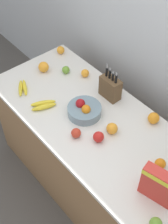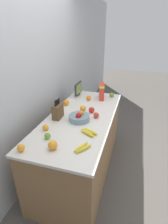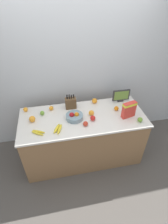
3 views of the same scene
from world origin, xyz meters
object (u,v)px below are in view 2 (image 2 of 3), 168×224
Objects in this scene: orange_near_bowl at (21,148)px; apple_by_knife_block at (112,95)px; orange_mid_left at (53,145)px; apple_middle at (47,136)px; fruit_bowl at (79,117)px; banana_bunch_right at (82,148)px; knife_block at (58,111)px; banana_bunch_left at (89,132)px; apple_rightmost at (96,115)px; orange_front_center at (66,102)px; small_monitor at (78,89)px; orange_front_left at (89,98)px; cereal_box at (102,91)px; apple_rear at (92,110)px; orange_front_right at (46,127)px; orange_mid_right at (83,108)px.

apple_by_knife_block is at bearing -19.37° from orange_near_bowl.
apple_middle is at bearing 42.57° from orange_mid_left.
fruit_bowl is 1.31× the size of banana_bunch_right.
knife_block is 0.53m from banana_bunch_left.
apple_rightmost is 0.69m from apple_middle.
apple_middle is at bearing -28.29° from orange_near_bowl.
orange_front_center is (0.38, 0.33, 0.00)m from fruit_bowl.
fruit_bowl is at bearing 21.43° from banana_bunch_right.
banana_bunch_left is at bearing -48.11° from orange_near_bowl.
apple_by_knife_block is at bearing -11.46° from orange_mid_left.
apple_rightmost is at bearing -116.67° from orange_front_center.
fruit_bowl is 0.50m from apple_middle.
small_monitor is 0.28m from orange_front_left.
orange_mid_left is (-1.51, 0.31, 0.01)m from apple_by_knife_block.
apple_rightmost is (0.13, -0.18, -0.01)m from fruit_bowl.
cereal_box is 1.56m from orange_near_bowl.
apple_rear is at bearing 36.77° from apple_rightmost.
small_monitor is 1.16× the size of cereal_box.
apple_by_knife_block is at bearing -29.51° from knife_block.
apple_rear is (-0.57, -0.38, -0.08)m from small_monitor.
banana_bunch_left is at bearing -140.84° from orange_front_center.
orange_mid_left is at bearing 159.72° from cereal_box.
apple_rear is at bearing 11.53° from banana_bunch_left.
orange_front_right is (-0.45, 0.46, -0.00)m from apple_rightmost.
apple_by_knife_block is 1.03× the size of orange_near_bowl.
banana_bunch_left is 0.82m from orange_front_center.
orange_front_right is (-0.32, 0.28, -0.01)m from fruit_bowl.
apple_middle is 0.86m from orange_front_center.
knife_block reaches higher than orange_front_left.
fruit_bowl reaches higher than apple_rightmost.
orange_front_center is at bearing 67.31° from orange_mid_right.
orange_near_bowl is 1.03× the size of orange_front_right.
orange_mid_left reaches higher than apple_middle.
banana_bunch_left is at bearing 3.29° from banana_bunch_right.
cereal_box reaches higher than banana_bunch_right.
banana_bunch_left is (-1.04, -0.08, -0.12)m from cereal_box.
fruit_bowl reaches higher than apple_rear.
fruit_bowl reaches higher than orange_near_bowl.
orange_mid_right is 1.19× the size of orange_front_right.
fruit_bowl reaches higher than apple_by_knife_block.
fruit_bowl is 0.67m from orange_front_left.
apple_by_knife_block is 0.71m from orange_mid_right.
fruit_bowl is at bearing 158.71° from cereal_box.
orange_mid_left is at bearing -159.75° from knife_block.
banana_bunch_left is 3.00× the size of apple_rightmost.
apple_rear is (0.78, 0.12, 0.02)m from banana_bunch_right.
apple_by_knife_block is 1.01× the size of orange_front_left.
cereal_box is 3.59× the size of orange_front_right.
orange_mid_left is (-0.08, 0.26, 0.03)m from banana_bunch_right.
apple_middle is (-0.72, 0.27, -0.01)m from apple_rear.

